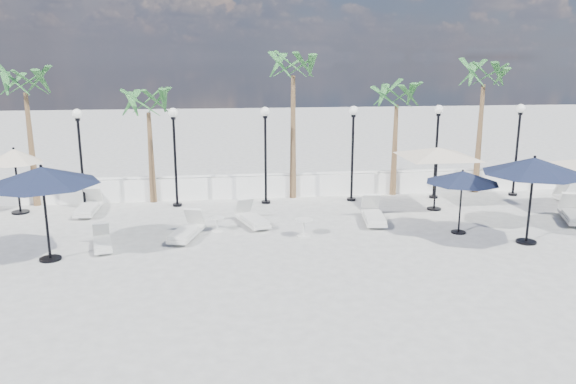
{
  "coord_description": "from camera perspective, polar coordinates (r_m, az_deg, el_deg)",
  "views": [
    {
      "loc": [
        -1.85,
        -15.21,
        5.7
      ],
      "look_at": [
        0.34,
        2.1,
        1.5
      ],
      "focal_mm": 35.0,
      "sensor_mm": 36.0,
      "label": 1
    }
  ],
  "objects": [
    {
      "name": "ground",
      "position": [
        16.35,
        -0.25,
        -6.87
      ],
      "size": [
        100.0,
        100.0,
        0.0
      ],
      "primitive_type": "plane",
      "color": "gray",
      "rests_on": "ground"
    },
    {
      "name": "balustrade",
      "position": [
        23.38,
        -2.48,
        0.59
      ],
      "size": [
        26.0,
        0.3,
        1.01
      ],
      "color": "white",
      "rests_on": "ground"
    },
    {
      "name": "lamppost_1",
      "position": [
        22.54,
        -20.39,
        4.5
      ],
      "size": [
        0.36,
        0.36,
        3.84
      ],
      "color": "black",
      "rests_on": "ground"
    },
    {
      "name": "lamppost_2",
      "position": [
        22.01,
        -11.46,
        4.88
      ],
      "size": [
        0.36,
        0.36,
        3.84
      ],
      "color": "black",
      "rests_on": "ground"
    },
    {
      "name": "lamppost_3",
      "position": [
        22.02,
        -2.31,
        5.14
      ],
      "size": [
        0.36,
        0.36,
        3.84
      ],
      "color": "black",
      "rests_on": "ground"
    },
    {
      "name": "lamppost_4",
      "position": [
        22.59,
        6.6,
        5.28
      ],
      "size": [
        0.36,
        0.36,
        3.84
      ],
      "color": "black",
      "rests_on": "ground"
    },
    {
      "name": "lamppost_5",
      "position": [
        23.66,
        14.9,
        5.29
      ],
      "size": [
        0.36,
        0.36,
        3.84
      ],
      "color": "black",
      "rests_on": "ground"
    },
    {
      "name": "lamppost_6",
      "position": [
        25.18,
        22.34,
        5.2
      ],
      "size": [
        0.36,
        0.36,
        3.84
      ],
      "color": "black",
      "rests_on": "ground"
    },
    {
      "name": "palm_0",
      "position": [
        23.65,
        -25.15,
        9.45
      ],
      "size": [
        2.6,
        2.6,
        5.5
      ],
      "color": "brown",
      "rests_on": "ground"
    },
    {
      "name": "palm_1",
      "position": [
        22.75,
        -14.01,
        8.23
      ],
      "size": [
        2.6,
        2.6,
        4.7
      ],
      "color": "brown",
      "rests_on": "ground"
    },
    {
      "name": "palm_2",
      "position": [
        22.72,
        0.53,
        12.06
      ],
      "size": [
        2.6,
        2.6,
        6.1
      ],
      "color": "brown",
      "rests_on": "ground"
    },
    {
      "name": "palm_3",
      "position": [
        23.75,
        10.99,
        9.06
      ],
      "size": [
        2.6,
        2.6,
        4.9
      ],
      "color": "brown",
      "rests_on": "ground"
    },
    {
      "name": "palm_4",
      "position": [
        25.1,
        19.27,
        10.57
      ],
      "size": [
        2.6,
        2.6,
        5.7
      ],
      "color": "brown",
      "rests_on": "ground"
    },
    {
      "name": "lounger_1",
      "position": [
        22.25,
        -19.6,
        -1.43
      ],
      "size": [
        0.72,
        2.05,
        0.76
      ],
      "rotation": [
        0.0,
        0.0,
        -0.03
      ],
      "color": "beige",
      "rests_on": "ground"
    },
    {
      "name": "lounger_2",
      "position": [
        18.1,
        -18.35,
        -4.86
      ],
      "size": [
        0.87,
        1.69,
        0.61
      ],
      "rotation": [
        0.0,
        0.0,
        0.23
      ],
      "color": "beige",
      "rests_on": "ground"
    },
    {
      "name": "lounger_3",
      "position": [
        18.43,
        -10.24,
        -3.89
      ],
      "size": [
        1.19,
        2.08,
        0.74
      ],
      "rotation": [
        0.0,
        0.0,
        -0.3
      ],
      "color": "beige",
      "rests_on": "ground"
    },
    {
      "name": "lounger_4",
      "position": [
        20.08,
        8.67,
        -2.34
      ],
      "size": [
        0.95,
        2.15,
        0.78
      ],
      "rotation": [
        0.0,
        0.0,
        -0.14
      ],
      "color": "beige",
      "rests_on": "ground"
    },
    {
      "name": "lounger_5",
      "position": [
        19.58,
        -3.69,
        -2.67
      ],
      "size": [
        1.2,
        2.05,
        0.73
      ],
      "rotation": [
        0.0,
        0.0,
        0.32
      ],
      "color": "beige",
      "rests_on": "ground"
    },
    {
      "name": "lounger_6",
      "position": [
        22.41,
        27.02,
        -2.01
      ],
      "size": [
        1.43,
        2.23,
        0.8
      ],
      "rotation": [
        0.0,
        0.0,
        -0.38
      ],
      "color": "beige",
      "rests_on": "ground"
    },
    {
      "name": "lounger_8",
      "position": [
        24.99,
        26.7,
        -0.62
      ],
      "size": [
        0.58,
        1.7,
        0.63
      ],
      "rotation": [
        0.0,
        0.0,
        -0.01
      ],
      "color": "beige",
      "rests_on": "ground"
    },
    {
      "name": "side_table_1",
      "position": [
        18.98,
        -7.2,
        -3.12
      ],
      "size": [
        0.5,
        0.5,
        0.49
      ],
      "color": "beige",
      "rests_on": "ground"
    },
    {
      "name": "side_table_2",
      "position": [
        18.29,
        1.62,
        -3.48
      ],
      "size": [
        0.6,
        0.6,
        0.58
      ],
      "color": "beige",
      "rests_on": "ground"
    },
    {
      "name": "parasol_navy_left",
      "position": [
        17.07,
        -23.73,
        1.49
      ],
      "size": [
        3.18,
        3.18,
        2.81
      ],
      "color": "black",
      "rests_on": "ground"
    },
    {
      "name": "parasol_navy_mid",
      "position": [
        19.12,
        17.3,
        1.43
      ],
      "size": [
        2.41,
        2.41,
        2.16
      ],
      "color": "black",
      "rests_on": "ground"
    },
    {
      "name": "parasol_navy_right",
      "position": [
        18.72,
        23.71,
        2.41
      ],
      "size": [
        3.12,
        3.12,
        2.8
      ],
      "color": "black",
      "rests_on": "ground"
    },
    {
      "name": "parasol_cream_sq_a",
      "position": [
        21.79,
        14.97,
        4.35
      ],
      "size": [
        5.27,
        5.27,
        2.59
      ],
      "color": "black",
      "rests_on": "ground"
    },
    {
      "name": "parasol_cream_small",
      "position": [
        22.94,
        -26.05,
        3.22
      ],
      "size": [
        2.03,
        2.03,
        2.5
      ],
      "color": "black",
      "rests_on": "ground"
    }
  ]
}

